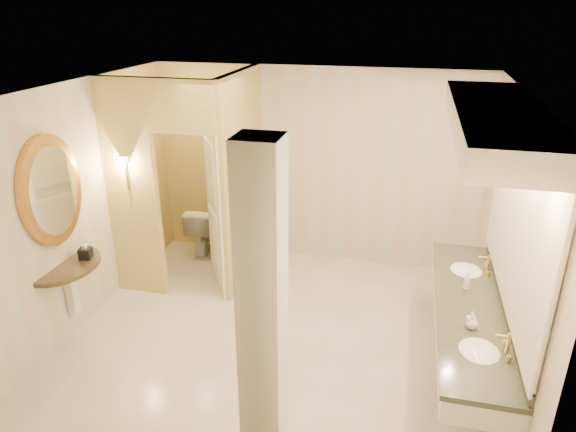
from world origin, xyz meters
The scene contains 16 objects.
floor centered at (0.00, 0.00, 0.00)m, with size 4.50×4.50×0.00m, color silver.
ceiling centered at (0.00, 0.00, 2.70)m, with size 4.50×4.50×0.00m, color white.
wall_back centered at (0.00, 2.00, 1.35)m, with size 4.50×0.02×2.70m, color beige.
wall_front centered at (0.00, -2.00, 1.35)m, with size 4.50×0.02×2.70m, color beige.
wall_left centered at (-2.25, 0.00, 1.35)m, with size 0.02×4.00×2.70m, color beige.
wall_right centered at (2.25, 0.00, 1.35)m, with size 0.02×4.00×2.70m, color beige.
toilet_closet centered at (-1.13, 0.97, 1.39)m, with size 1.50×1.55×2.70m.
wall_sconce centered at (-1.93, 0.43, 1.73)m, with size 0.14×0.14×0.42m.
vanity centered at (1.98, -0.35, 1.63)m, with size 0.75×2.74×2.09m.
console_shelf centered at (-2.21, -0.53, 1.34)m, with size 0.89×0.89×1.89m.
pillar centered at (0.35, -1.72, 1.35)m, with size 0.31×0.31×2.70m, color silver.
tissue_box centered at (-2.05, -0.36, 0.94)m, with size 0.12×0.12×0.12m, color black.
toilet centered at (-1.56, 1.72, 0.37)m, with size 0.41×0.72×0.73m, color white.
soap_bottle_a centered at (1.91, -0.71, 0.95)m, with size 0.07×0.07×0.15m, color beige.
soap_bottle_b centered at (1.92, -0.73, 0.94)m, with size 0.10×0.10×0.13m, color silver.
soap_bottle_c centered at (1.92, -0.06, 0.97)m, with size 0.07×0.07×0.18m, color #C6B28C.
Camera 1 is at (1.26, -4.67, 3.46)m, focal length 32.00 mm.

